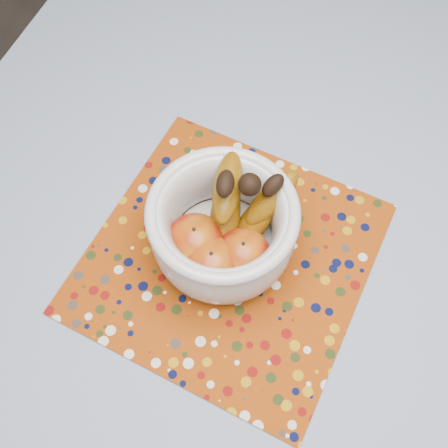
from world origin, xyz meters
name	(u,v)px	position (x,y,z in m)	size (l,w,h in m)	color
table	(297,277)	(0.00, 0.00, 0.67)	(1.20, 1.20, 0.75)	brown
tablecloth	(304,258)	(0.00, 0.00, 0.76)	(1.32, 1.32, 0.01)	slate
placemat	(229,257)	(-0.11, -0.04, 0.76)	(0.41, 0.41, 0.00)	#843207
fruit_bowl	(229,226)	(-0.11, -0.03, 0.84)	(0.23, 0.23, 0.18)	silver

